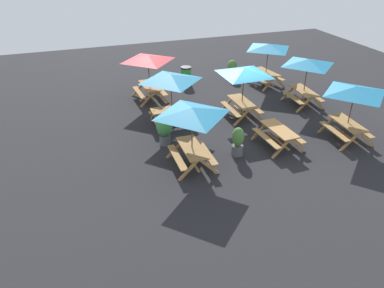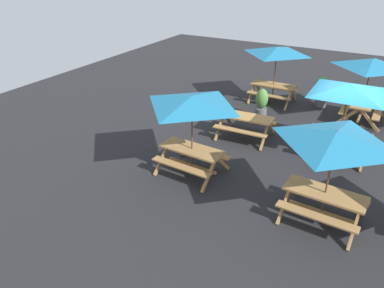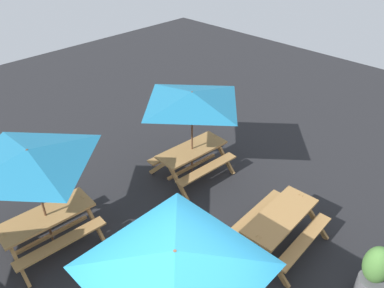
{
  "view_description": "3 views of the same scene",
  "coord_description": "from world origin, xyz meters",
  "px_view_note": "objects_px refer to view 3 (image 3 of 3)",
  "views": [
    {
      "loc": [
        14.32,
        -7.25,
        7.37
      ],
      "look_at": [
        3.46,
        -3.47,
        0.9
      ],
      "focal_mm": 35.0,
      "sensor_mm": 36.0,
      "label": 1
    },
    {
      "loc": [
        -0.81,
        11.07,
        5.57
      ],
      "look_at": [
        3.63,
        3.1,
        0.9
      ],
      "focal_mm": 35.0,
      "sensor_mm": 36.0,
      "label": 2
    },
    {
      "loc": [
        -1.85,
        -2.29,
        5.88
      ],
      "look_at": [
        3.63,
        3.1,
        0.9
      ],
      "focal_mm": 35.0,
      "sensor_mm": 36.0,
      "label": 3
    }
  ],
  "objects_px": {
    "potted_plant_2": "(374,272)",
    "picnic_table_1": "(192,104)",
    "picnic_table_4": "(175,267)",
    "picnic_table_3": "(280,222)",
    "picnic_table_7": "(31,164)"
  },
  "relations": [
    {
      "from": "picnic_table_1",
      "to": "picnic_table_4",
      "type": "distance_m",
      "value": 4.57
    },
    {
      "from": "picnic_table_4",
      "to": "potted_plant_2",
      "type": "bearing_deg",
      "value": -28.71
    },
    {
      "from": "picnic_table_1",
      "to": "picnic_table_4",
      "type": "xyz_separation_m",
      "value": [
        -3.4,
        -3.05,
        0.0
      ]
    },
    {
      "from": "picnic_table_1",
      "to": "potted_plant_2",
      "type": "height_order",
      "value": "picnic_table_1"
    },
    {
      "from": "picnic_table_3",
      "to": "potted_plant_2",
      "type": "bearing_deg",
      "value": -88.77
    },
    {
      "from": "picnic_table_3",
      "to": "picnic_table_7",
      "type": "distance_m",
      "value": 4.8
    },
    {
      "from": "picnic_table_1",
      "to": "picnic_table_4",
      "type": "bearing_deg",
      "value": -134.12
    },
    {
      "from": "picnic_table_4",
      "to": "picnic_table_1",
      "type": "bearing_deg",
      "value": 41.43
    },
    {
      "from": "picnic_table_1",
      "to": "potted_plant_2",
      "type": "xyz_separation_m",
      "value": [
        -0.34,
        -4.69,
        -1.4
      ]
    },
    {
      "from": "picnic_table_3",
      "to": "picnic_table_7",
      "type": "relative_size",
      "value": 0.79
    },
    {
      "from": "picnic_table_3",
      "to": "picnic_table_4",
      "type": "bearing_deg",
      "value": -178.76
    },
    {
      "from": "picnic_table_1",
      "to": "picnic_table_3",
      "type": "xyz_separation_m",
      "value": [
        -0.45,
        -2.87,
        -1.43
      ]
    },
    {
      "from": "picnic_table_4",
      "to": "picnic_table_7",
      "type": "height_order",
      "value": "same"
    },
    {
      "from": "picnic_table_3",
      "to": "picnic_table_1",
      "type": "bearing_deg",
      "value": 78.95
    },
    {
      "from": "potted_plant_2",
      "to": "picnic_table_1",
      "type": "bearing_deg",
      "value": 85.86
    }
  ]
}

